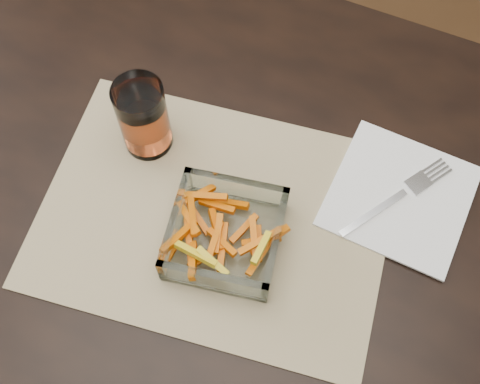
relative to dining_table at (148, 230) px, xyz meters
name	(u,v)px	position (x,y,z in m)	size (l,w,h in m)	color
dining_table	(148,230)	(0.00, 0.00, 0.00)	(1.60, 0.90, 0.75)	black
placemat	(214,216)	(0.10, 0.02, 0.09)	(0.45, 0.33, 0.00)	tan
glass_bowl	(225,235)	(0.13, 0.00, 0.11)	(0.16, 0.16, 0.05)	white
tumbler	(144,119)	(-0.03, 0.09, 0.14)	(0.07, 0.07, 0.12)	white
napkin	(400,196)	(0.31, 0.15, 0.09)	(0.18, 0.18, 0.00)	white
fork	(399,196)	(0.31, 0.15, 0.10)	(0.11, 0.16, 0.00)	silver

